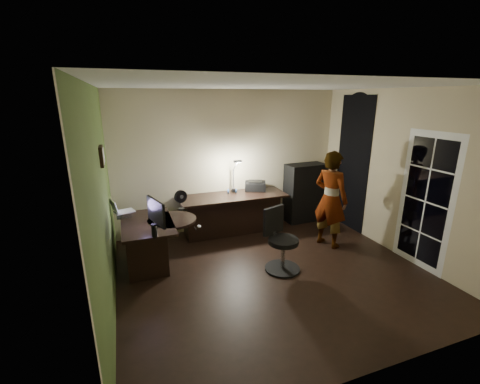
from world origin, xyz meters
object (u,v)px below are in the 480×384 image
object	(u,v)px
desk_right	(233,214)
monitor	(155,221)
desk_left	(149,243)
person	(331,200)
office_chair	(283,241)
cabinet	(304,193)

from	to	relation	value
desk_right	monitor	bearing A→B (deg)	-142.91
desk_left	person	bearing A→B (deg)	-7.18
office_chair	monitor	bearing A→B (deg)	146.19
monitor	desk_right	bearing A→B (deg)	19.90
cabinet	office_chair	bearing A→B (deg)	-131.55
office_chair	person	xyz separation A→B (m)	(1.16, 0.51, 0.37)
desk_left	desk_right	world-z (taller)	desk_right
desk_right	monitor	distance (m)	1.99
desk_left	monitor	distance (m)	0.69
cabinet	office_chair	size ratio (longest dim) A/B	1.27
office_chair	cabinet	bearing A→B (deg)	31.15
desk_left	person	xyz separation A→B (m)	(3.06, -0.39, 0.50)
office_chair	person	size ratio (longest dim) A/B	0.57
desk_right	desk_left	bearing A→B (deg)	-156.17
monitor	person	world-z (taller)	person
office_chair	desk_right	bearing A→B (deg)	79.11
desk_left	person	size ratio (longest dim) A/B	0.72
cabinet	person	xyz separation A→B (m)	(-0.23, -1.22, 0.24)
desk_left	monitor	world-z (taller)	monitor
monitor	cabinet	bearing A→B (deg)	5.17
cabinet	person	world-z (taller)	person
desk_left	desk_right	bearing A→B (deg)	23.20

